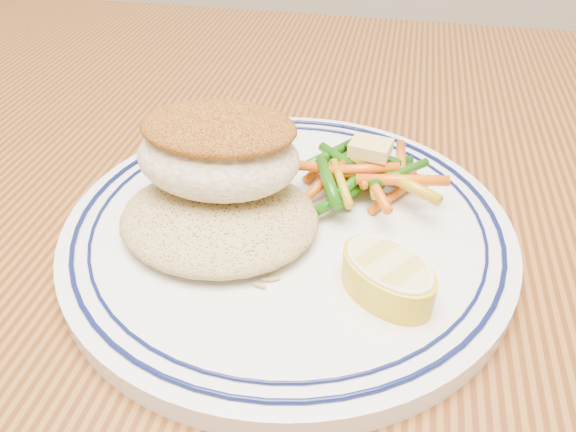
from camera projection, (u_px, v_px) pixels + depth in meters
The scene contains 7 objects.
dining_table at pixel (301, 330), 0.43m from camera, with size 1.50×0.90×0.75m.
plate at pixel (288, 229), 0.36m from camera, with size 0.29×0.29×0.02m.
rice_pilaf at pixel (219, 213), 0.35m from camera, with size 0.13×0.11×0.02m, color #A48B52.
fish_fillet at pixel (218, 150), 0.35m from camera, with size 0.10×0.08×0.05m.
vegetable_pile at pixel (363, 173), 0.38m from camera, with size 0.10×0.10×0.03m.
butter_pat at pixel (371, 148), 0.37m from camera, with size 0.03×0.02×0.01m, color #DCC66B.
lemon_wedge at pixel (388, 275), 0.30m from camera, with size 0.08×0.08×0.02m.
Camera 1 is at (0.05, -0.29, 0.99)m, focal length 35.00 mm.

